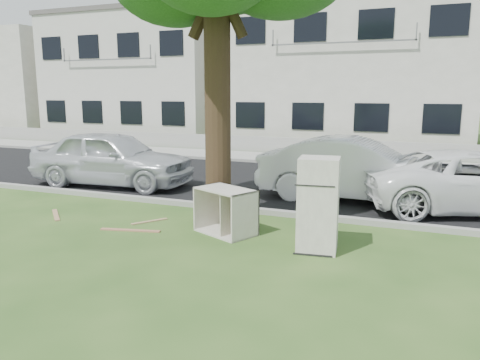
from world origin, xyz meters
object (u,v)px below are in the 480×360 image
at_px(fridge, 318,205).
at_px(cabinet, 226,211).
at_px(car_left, 112,158).
at_px(car_center, 356,170).
at_px(car_right, 475,181).

relative_size(fridge, cabinet, 1.43).
bearing_deg(fridge, cabinet, 162.38).
height_order(cabinet, car_left, car_left).
bearing_deg(car_center, cabinet, 154.78).
distance_m(car_center, car_right, 2.68).
relative_size(car_right, car_left, 1.05).
height_order(fridge, car_right, fridge).
bearing_deg(car_center, car_right, -89.94).
height_order(fridge, cabinet, fridge).
relative_size(car_center, car_right, 0.96).
relative_size(fridge, car_center, 0.34).
xyz_separation_m(cabinet, car_left, (-4.92, 3.04, 0.36)).
bearing_deg(cabinet, fridge, 14.82).
xyz_separation_m(cabinet, car_right, (4.56, 3.67, 0.25)).
distance_m(cabinet, car_center, 4.20).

